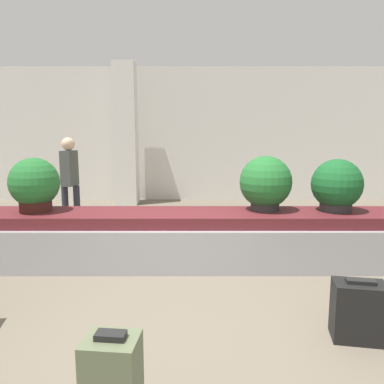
{
  "coord_description": "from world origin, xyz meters",
  "views": [
    {
      "loc": [
        -0.01,
        -2.89,
        1.62
      ],
      "look_at": [
        0.0,
        1.66,
        0.91
      ],
      "focal_mm": 35.0,
      "sensor_mm": 36.0,
      "label": 1
    }
  ],
  "objects_px": {
    "suitcase_2": "(358,311)",
    "potted_plant_2": "(34,185)",
    "potted_plant_0": "(265,184)",
    "traveler_0": "(69,176)",
    "pillar": "(125,135)",
    "potted_plant_1": "(336,186)"
  },
  "relations": [
    {
      "from": "suitcase_2",
      "to": "potted_plant_2",
      "type": "height_order",
      "value": "potted_plant_2"
    },
    {
      "from": "potted_plant_0",
      "to": "potted_plant_2",
      "type": "relative_size",
      "value": 1.03
    },
    {
      "from": "pillar",
      "to": "potted_plant_0",
      "type": "bearing_deg",
      "value": -58.42
    },
    {
      "from": "traveler_0",
      "to": "potted_plant_2",
      "type": "bearing_deg",
      "value": 12.54
    },
    {
      "from": "potted_plant_0",
      "to": "potted_plant_1",
      "type": "height_order",
      "value": "potted_plant_0"
    },
    {
      "from": "potted_plant_1",
      "to": "potted_plant_2",
      "type": "relative_size",
      "value": 0.97
    },
    {
      "from": "potted_plant_1",
      "to": "potted_plant_2",
      "type": "bearing_deg",
      "value": -179.54
    },
    {
      "from": "potted_plant_1",
      "to": "traveler_0",
      "type": "height_order",
      "value": "traveler_0"
    },
    {
      "from": "potted_plant_0",
      "to": "potted_plant_1",
      "type": "xyz_separation_m",
      "value": [
        0.88,
        -0.05,
        -0.02
      ]
    },
    {
      "from": "traveler_0",
      "to": "pillar",
      "type": "bearing_deg",
      "value": 175.14
    },
    {
      "from": "pillar",
      "to": "potted_plant_0",
      "type": "relative_size",
      "value": 4.65
    },
    {
      "from": "potted_plant_2",
      "to": "suitcase_2",
      "type": "bearing_deg",
      "value": -29.09
    },
    {
      "from": "pillar",
      "to": "potted_plant_2",
      "type": "relative_size",
      "value": 4.77
    },
    {
      "from": "suitcase_2",
      "to": "traveler_0",
      "type": "distance_m",
      "value": 4.93
    },
    {
      "from": "suitcase_2",
      "to": "potted_plant_2",
      "type": "distance_m",
      "value": 3.81
    },
    {
      "from": "potted_plant_1",
      "to": "suitcase_2",
      "type": "bearing_deg",
      "value": -104.9
    },
    {
      "from": "pillar",
      "to": "potted_plant_2",
      "type": "height_order",
      "value": "pillar"
    },
    {
      "from": "suitcase_2",
      "to": "potted_plant_0",
      "type": "height_order",
      "value": "potted_plant_0"
    },
    {
      "from": "suitcase_2",
      "to": "potted_plant_0",
      "type": "xyz_separation_m",
      "value": [
        -0.39,
        1.9,
        0.76
      ]
    },
    {
      "from": "potted_plant_2",
      "to": "potted_plant_1",
      "type": "bearing_deg",
      "value": 0.46
    },
    {
      "from": "pillar",
      "to": "potted_plant_0",
      "type": "height_order",
      "value": "pillar"
    },
    {
      "from": "potted_plant_2",
      "to": "potted_plant_0",
      "type": "bearing_deg",
      "value": 1.67
    }
  ]
}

